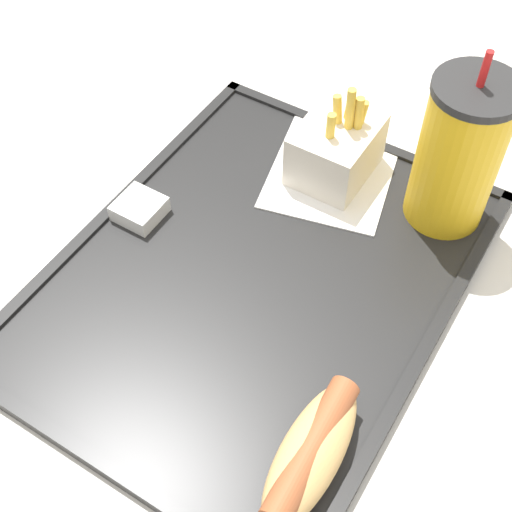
# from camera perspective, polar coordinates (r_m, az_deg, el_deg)

# --- Properties ---
(ground_plane) EXTENTS (8.00, 8.00, 0.00)m
(ground_plane) POSITION_cam_1_polar(r_m,az_deg,el_deg) (1.34, -0.64, -18.29)
(ground_plane) COLOR #4C4742
(dining_table) EXTENTS (1.22, 1.17, 0.70)m
(dining_table) POSITION_cam_1_polar(r_m,az_deg,el_deg) (1.02, -0.81, -11.58)
(dining_table) COLOR beige
(dining_table) RESTS_ON ground_plane
(food_tray) EXTENTS (0.46, 0.36, 0.01)m
(food_tray) POSITION_cam_1_polar(r_m,az_deg,el_deg) (0.69, -0.00, -1.78)
(food_tray) COLOR black
(food_tray) RESTS_ON dining_table
(paper_napkin) EXTENTS (0.17, 0.16, 0.00)m
(paper_napkin) POSITION_cam_1_polar(r_m,az_deg,el_deg) (0.78, 6.06, 6.67)
(paper_napkin) COLOR white
(paper_napkin) RESTS_ON food_tray
(soda_cup) EXTENTS (0.08, 0.08, 0.20)m
(soda_cup) POSITION_cam_1_polar(r_m,az_deg,el_deg) (0.71, 15.93, 7.88)
(soda_cup) COLOR gold
(soda_cup) RESTS_ON food_tray
(hot_dog_far) EXTENTS (0.14, 0.05, 0.04)m
(hot_dog_far) POSITION_cam_1_polar(r_m,az_deg,el_deg) (0.57, 4.44, -15.40)
(hot_dog_far) COLOR tan
(hot_dog_far) RESTS_ON food_tray
(fries_carton) EXTENTS (0.09, 0.07, 0.11)m
(fries_carton) POSITION_cam_1_polar(r_m,az_deg,el_deg) (0.76, 6.45, 8.51)
(fries_carton) COLOR silver
(fries_carton) RESTS_ON food_tray
(sauce_cup_mayo) EXTENTS (0.05, 0.05, 0.02)m
(sauce_cup_mayo) POSITION_cam_1_polar(r_m,az_deg,el_deg) (0.74, -9.30, 3.79)
(sauce_cup_mayo) COLOR silver
(sauce_cup_mayo) RESTS_ON food_tray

